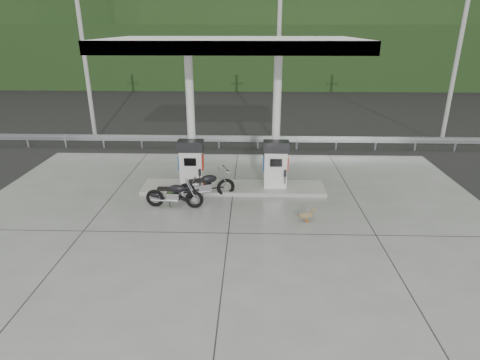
{
  "coord_description": "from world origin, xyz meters",
  "views": [
    {
      "loc": [
        0.68,
        -11.85,
        5.99
      ],
      "look_at": [
        0.3,
        1.0,
        1.0
      ],
      "focal_mm": 30.0,
      "sensor_mm": 36.0,
      "label": 1
    }
  ],
  "objects_px": {
    "gas_pump_left": "(191,163)",
    "motorcycle_right": "(174,195)",
    "gas_pump_right": "(276,164)",
    "motorcycle_left": "(206,186)",
    "duck": "(306,216)"
  },
  "relations": [
    {
      "from": "gas_pump_left",
      "to": "motorcycle_right",
      "type": "height_order",
      "value": "gas_pump_left"
    },
    {
      "from": "gas_pump_left",
      "to": "motorcycle_right",
      "type": "distance_m",
      "value": 1.79
    },
    {
      "from": "gas_pump_right",
      "to": "motorcycle_left",
      "type": "xyz_separation_m",
      "value": [
        -2.56,
        -0.84,
        -0.57
      ]
    },
    {
      "from": "gas_pump_left",
      "to": "duck",
      "type": "height_order",
      "value": "gas_pump_left"
    },
    {
      "from": "duck",
      "to": "gas_pump_right",
      "type": "bearing_deg",
      "value": 101.39
    },
    {
      "from": "motorcycle_left",
      "to": "motorcycle_right",
      "type": "relative_size",
      "value": 1.07
    },
    {
      "from": "gas_pump_right",
      "to": "duck",
      "type": "relative_size",
      "value": 3.17
    },
    {
      "from": "motorcycle_right",
      "to": "gas_pump_left",
      "type": "bearing_deg",
      "value": 80.35
    },
    {
      "from": "gas_pump_left",
      "to": "gas_pump_right",
      "type": "distance_m",
      "value": 3.2
    },
    {
      "from": "gas_pump_left",
      "to": "motorcycle_right",
      "type": "bearing_deg",
      "value": -103.0
    },
    {
      "from": "motorcycle_right",
      "to": "duck",
      "type": "bearing_deg",
      "value": -9.42
    },
    {
      "from": "gas_pump_right",
      "to": "motorcycle_left",
      "type": "bearing_deg",
      "value": -161.87
    },
    {
      "from": "motorcycle_left",
      "to": "duck",
      "type": "bearing_deg",
      "value": -46.98
    },
    {
      "from": "motorcycle_left",
      "to": "duck",
      "type": "distance_m",
      "value": 3.89
    },
    {
      "from": "motorcycle_right",
      "to": "gas_pump_right",
      "type": "bearing_deg",
      "value": 28.04
    }
  ]
}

